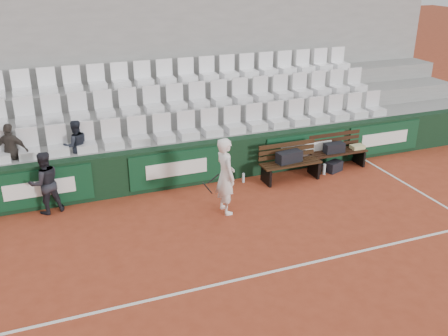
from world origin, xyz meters
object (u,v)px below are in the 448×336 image
(bench_right, at_px, (338,159))
(water_bottle_far, at_px, (324,169))
(sports_bag_left, at_px, (289,157))
(spectator_c, at_px, (74,126))
(ball_kid, at_px, (45,183))
(water_bottle_near, at_px, (243,178))
(spectator_b, at_px, (9,132))
(sports_bag_right, at_px, (334,148))
(bench_left, at_px, (290,171))
(tennis_player, at_px, (225,176))
(sports_bag_ground, at_px, (334,166))

(bench_right, bearing_deg, water_bottle_far, -154.21)
(bench_right, relative_size, sports_bag_left, 2.38)
(water_bottle_far, relative_size, spectator_c, 0.24)
(ball_kid, distance_m, spectator_c, 1.43)
(sports_bag_left, distance_m, water_bottle_far, 1.07)
(bench_right, bearing_deg, water_bottle_near, 179.63)
(spectator_b, bearing_deg, sports_bag_right, -163.56)
(bench_left, relative_size, sports_bag_left, 2.38)
(sports_bag_right, xyz_separation_m, tennis_player, (-3.42, -1.20, 0.26))
(bench_right, relative_size, spectator_b, 1.20)
(bench_left, height_order, sports_bag_ground, bench_left)
(bench_right, relative_size, water_bottle_far, 5.42)
(water_bottle_near, relative_size, water_bottle_far, 0.85)
(water_bottle_near, bearing_deg, sports_bag_ground, -4.71)
(sports_bag_left, height_order, spectator_b, spectator_b)
(bench_left, xyz_separation_m, tennis_player, (-2.07, -0.97, 0.61))
(water_bottle_near, distance_m, spectator_c, 4.08)
(ball_kid, bearing_deg, sports_bag_ground, 163.71)
(bench_left, relative_size, water_bottle_near, 6.40)
(tennis_player, xyz_separation_m, spectator_b, (-4.09, 2.13, 0.79))
(spectator_c, bearing_deg, sports_bag_left, 159.36)
(water_bottle_far, bearing_deg, sports_bag_right, 31.56)
(sports_bag_ground, distance_m, tennis_player, 3.57)
(ball_kid, xyz_separation_m, spectator_b, (-0.57, 0.80, 0.94))
(sports_bag_right, relative_size, spectator_c, 0.45)
(tennis_player, bearing_deg, bench_right, 18.86)
(bench_left, distance_m, water_bottle_far, 0.94)
(water_bottle_far, xyz_separation_m, tennis_player, (-3.01, -0.95, 0.69))
(bench_left, xyz_separation_m, sports_bag_right, (1.34, 0.22, 0.35))
(ball_kid, bearing_deg, water_bottle_near, 164.94)
(sports_bag_ground, height_order, tennis_player, tennis_player)
(bench_right, distance_m, spectator_c, 6.54)
(bench_left, xyz_separation_m, spectator_c, (-4.84, 1.15, 1.36))
(bench_left, distance_m, spectator_c, 5.15)
(water_bottle_near, xyz_separation_m, ball_kid, (-4.47, 0.09, 0.57))
(bench_left, bearing_deg, spectator_b, 169.40)
(water_bottle_near, relative_size, ball_kid, 0.17)
(sports_bag_ground, relative_size, water_bottle_far, 1.55)
(sports_bag_right, relative_size, water_bottle_far, 1.88)
(bench_right, height_order, spectator_c, spectator_c)
(sports_bag_left, height_order, water_bottle_far, sports_bag_left)
(sports_bag_right, relative_size, ball_kid, 0.38)
(spectator_b, xyz_separation_m, spectator_c, (1.33, 0.00, -0.04))
(water_bottle_near, height_order, spectator_b, spectator_b)
(sports_bag_left, relative_size, sports_bag_ground, 1.47)
(bench_left, xyz_separation_m, water_bottle_far, (0.94, -0.02, -0.09))
(water_bottle_far, xyz_separation_m, ball_kid, (-6.54, 0.38, 0.54))
(water_bottle_near, xyz_separation_m, spectator_b, (-5.04, 0.89, 1.51))
(bench_right, distance_m, sports_bag_ground, 0.30)
(bench_left, xyz_separation_m, ball_kid, (-5.60, 0.35, 0.46))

